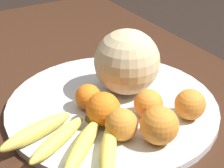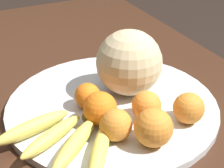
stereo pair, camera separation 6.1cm
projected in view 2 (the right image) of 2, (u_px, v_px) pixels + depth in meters
The scene contains 10 objects.
kitchen_table at pixel (79, 132), 0.94m from camera, with size 1.43×0.91×0.74m.
fruit_bowl at pixel (112, 106), 0.85m from camera, with size 0.48×0.48×0.02m.
melon at pixel (129, 62), 0.85m from camera, with size 0.15×0.15×0.15m.
banana_bunch at pixel (64, 139), 0.71m from camera, with size 0.24×0.23×0.03m.
orange_front_left at pixel (189, 108), 0.77m from camera, with size 0.07×0.07×0.07m.
orange_front_right at pixel (146, 105), 0.78m from camera, with size 0.06×0.06×0.06m.
orange_mid_center at pixel (101, 108), 0.76m from camera, with size 0.07×0.07×0.07m.
orange_back_left at pixel (116, 125), 0.72m from camera, with size 0.06×0.06×0.06m.
orange_back_right at pixel (153, 128), 0.70m from camera, with size 0.08×0.08×0.08m.
orange_top_small at pixel (86, 96), 0.81m from camera, with size 0.06×0.06×0.06m.
Camera 2 is at (-0.71, 0.26, 1.22)m, focal length 60.00 mm.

